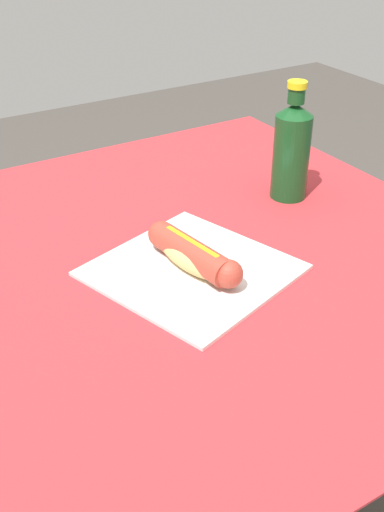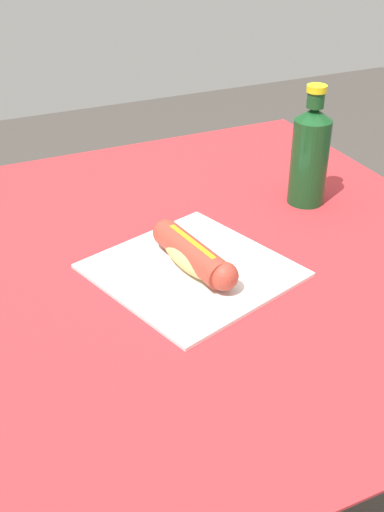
% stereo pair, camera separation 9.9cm
% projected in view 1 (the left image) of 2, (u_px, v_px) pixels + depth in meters
% --- Properties ---
extents(dining_table, '(1.02, 1.01, 0.75)m').
position_uv_depth(dining_table, '(186.00, 318.00, 1.12)').
color(dining_table, brown).
rests_on(dining_table, ground).
extents(paper_wrapper, '(0.35, 0.35, 0.01)m').
position_uv_depth(paper_wrapper, '(192.00, 270.00, 1.01)').
color(paper_wrapper, silver).
rests_on(paper_wrapper, dining_table).
extents(hot_dog, '(0.20, 0.08, 0.05)m').
position_uv_depth(hot_dog, '(192.00, 255.00, 0.99)').
color(hot_dog, '#DBB26B').
rests_on(hot_dog, paper_wrapper).
extents(soda_bottle, '(0.07, 0.07, 0.23)m').
position_uv_depth(soda_bottle, '(292.00, 149.00, 1.19)').
color(soda_bottle, '#14471E').
rests_on(soda_bottle, dining_table).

